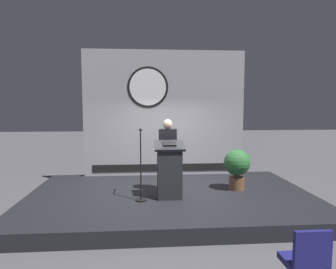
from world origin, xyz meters
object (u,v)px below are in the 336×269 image
at_px(speaker_person, 168,155).
at_px(microphone_stand, 141,175).
at_px(podium, 169,171).
at_px(potted_plant, 237,165).
at_px(audience_chair_left, 306,259).

xyz_separation_m(speaker_person, microphone_stand, (-0.61, -0.59, -0.33)).
bearing_deg(speaker_person, microphone_stand, -136.10).
height_order(podium, potted_plant, podium).
xyz_separation_m(speaker_person, audience_chair_left, (1.37, -3.56, -0.66)).
bearing_deg(speaker_person, potted_plant, 1.27).
xyz_separation_m(podium, potted_plant, (1.65, 0.52, -0.02)).
distance_m(podium, audience_chair_left, 3.39).
bearing_deg(podium, speaker_person, 90.27).
height_order(speaker_person, audience_chair_left, speaker_person).
relative_size(microphone_stand, potted_plant, 1.58).
bearing_deg(speaker_person, audience_chair_left, -69.03).
bearing_deg(podium, microphone_stand, -170.06).
bearing_deg(audience_chair_left, speaker_person, 110.97).
distance_m(speaker_person, potted_plant, 1.67).
relative_size(speaker_person, audience_chair_left, 1.89).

